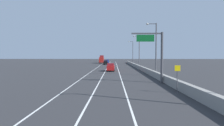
# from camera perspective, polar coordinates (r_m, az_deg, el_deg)

# --- Properties ---
(ground_plane) EXTENTS (320.00, 320.00, 0.00)m
(ground_plane) POSITION_cam_1_polar(r_m,az_deg,el_deg) (68.34, 0.38, -1.06)
(ground_plane) COLOR #2D2D30
(lane_stripe_left) EXTENTS (0.16, 130.00, 0.00)m
(lane_stripe_left) POSITION_cam_1_polar(r_m,az_deg,el_deg) (59.63, -4.94, -1.56)
(lane_stripe_left) COLOR silver
(lane_stripe_left) RESTS_ON ground_plane
(lane_stripe_center) EXTENTS (0.16, 130.00, 0.00)m
(lane_stripe_center) POSITION_cam_1_polar(r_m,az_deg,el_deg) (59.40, -1.58, -1.57)
(lane_stripe_center) COLOR silver
(lane_stripe_center) RESTS_ON ground_plane
(lane_stripe_right) EXTENTS (0.16, 130.00, 0.00)m
(lane_stripe_right) POSITION_cam_1_polar(r_m,az_deg,el_deg) (59.37, 1.80, -1.57)
(lane_stripe_right) COLOR silver
(lane_stripe_right) RESTS_ON ground_plane
(jersey_barrier_right) EXTENTS (0.60, 120.00, 1.10)m
(jersey_barrier_right) POSITION_cam_1_polar(r_m,az_deg,el_deg) (45.03, 10.42, -2.15)
(jersey_barrier_right) COLOR gray
(jersey_barrier_right) RESTS_ON ground_plane
(overhead_sign_gantry) EXTENTS (4.68, 0.36, 7.50)m
(overhead_sign_gantry) POSITION_cam_1_polar(r_m,az_deg,el_deg) (27.23, 14.11, 3.73)
(overhead_sign_gantry) COLOR #47474C
(overhead_sign_gantry) RESTS_ON ground_plane
(speed_advisory_sign) EXTENTS (0.60, 0.11, 3.00)m
(speed_advisory_sign) POSITION_cam_1_polar(r_m,az_deg,el_deg) (20.44, 20.07, -4.18)
(speed_advisory_sign) COLOR #4C4C51
(speed_advisory_sign) RESTS_ON ground_plane
(lamp_post_right_near) EXTENTS (2.14, 0.44, 10.63)m
(lamp_post_right_near) POSITION_cam_1_polar(r_m,az_deg,el_deg) (16.21, 32.19, 9.22)
(lamp_post_right_near) COLOR #4C4C51
(lamp_post_right_near) RESTS_ON ground_plane
(lamp_post_right_second) EXTENTS (2.14, 0.44, 10.63)m
(lamp_post_right_second) POSITION_cam_1_polar(r_m,az_deg,el_deg) (37.11, 13.49, 5.41)
(lamp_post_right_second) COLOR #4C4C51
(lamp_post_right_second) RESTS_ON ground_plane
(lamp_post_right_third) EXTENTS (2.14, 0.44, 10.63)m
(lamp_post_right_third) POSITION_cam_1_polar(r_m,az_deg,el_deg) (59.12, 8.42, 4.28)
(lamp_post_right_third) COLOR #4C4C51
(lamp_post_right_third) RESTS_ON ground_plane
(lamp_post_right_fourth) EXTENTS (2.14, 0.44, 10.63)m
(lamp_post_right_fourth) POSITION_cam_1_polar(r_m,az_deg,el_deg) (81.39, 6.47, 3.74)
(lamp_post_right_fourth) COLOR #4C4C51
(lamp_post_right_fourth) RESTS_ON ground_plane
(car_black_0) EXTENTS (1.93, 4.12, 2.03)m
(car_black_0) POSITION_cam_1_polar(r_m,az_deg,el_deg) (80.74, -2.00, 0.17)
(car_black_0) COLOR black
(car_black_0) RESTS_ON ground_plane
(car_red_1) EXTENTS (2.06, 4.35, 2.10)m
(car_red_1) POSITION_cam_1_polar(r_m,az_deg,el_deg) (46.71, -0.41, -1.34)
(car_red_1) COLOR red
(car_red_1) RESTS_ON ground_plane
(car_blue_2) EXTENTS (1.82, 4.75, 1.95)m
(car_blue_2) POSITION_cam_1_polar(r_m,az_deg,el_deg) (95.81, -1.50, 0.49)
(car_blue_2) COLOR #1E389E
(car_blue_2) RESTS_ON ground_plane
(box_truck) EXTENTS (2.64, 8.90, 4.27)m
(box_truck) POSITION_cam_1_polar(r_m,az_deg,el_deg) (97.54, -3.32, 1.10)
(box_truck) COLOR #A51E19
(box_truck) RESTS_ON ground_plane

